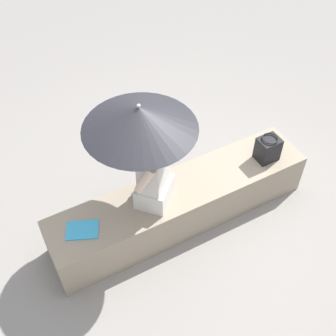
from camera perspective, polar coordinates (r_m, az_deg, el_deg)
name	(u,v)px	position (r m, az deg, el deg)	size (l,w,h in m)	color
ground_plane	(180,218)	(4.49, 1.59, -6.54)	(14.00, 14.00, 0.00)	gray
stone_bench	(180,203)	(4.31, 1.65, -4.67)	(2.64, 0.55, 0.47)	gray
person_seated	(154,171)	(3.74, -1.90, -0.37)	(0.48, 0.47, 0.90)	beige
parasol	(139,118)	(3.38, -3.78, 6.57)	(0.94, 0.94, 1.09)	#B7B7BC
handbag_black	(268,149)	(4.41, 12.98, 2.49)	(0.21, 0.18, 0.28)	black
magazine	(82,230)	(3.89, -11.19, -7.98)	(0.28, 0.20, 0.01)	#339ED1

